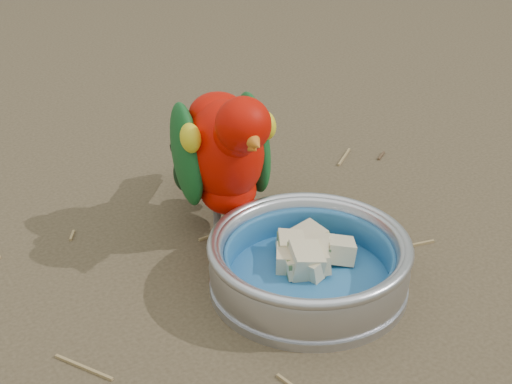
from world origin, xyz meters
TOP-DOWN VIEW (x-y plane):
  - ground at (0.00, 0.00)m, footprint 60.00×60.00m
  - food_bowl at (0.09, 0.06)m, footprint 0.22×0.22m
  - bowl_wall at (0.09, 0.06)m, footprint 0.22×0.22m
  - fruit_wedges at (0.09, 0.06)m, footprint 0.13×0.13m
  - lory_parrot at (0.07, 0.20)m, footprint 0.15×0.25m
  - ground_debris at (-0.01, 0.08)m, footprint 0.90×0.80m

SIDE VIEW (x-z plane):
  - ground at x=0.00m, z-range 0.00..0.00m
  - ground_debris at x=-0.01m, z-range 0.00..0.01m
  - food_bowl at x=0.09m, z-range 0.00..0.02m
  - fruit_wedges at x=0.09m, z-range 0.02..0.05m
  - bowl_wall at x=0.09m, z-range 0.02..0.06m
  - lory_parrot at x=0.07m, z-range 0.00..0.19m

